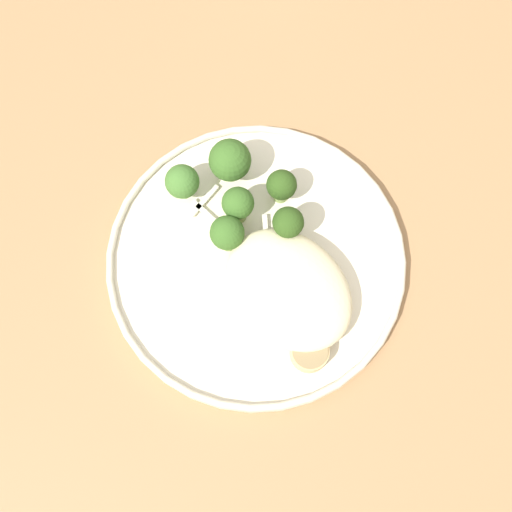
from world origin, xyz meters
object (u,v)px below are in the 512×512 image
object	(u,v)px
seared_scallop_large_seared	(309,352)
seared_scallop_tilted_round	(332,302)
broccoli_floret_near_rim	(281,186)
dinner_plate	(256,260)
broccoli_floret_small_sprig	(230,161)
broccoli_floret_rear_charred	(227,234)
broccoli_floret_split_head	(288,224)
seared_scallop_right_edge	(292,293)
broccoli_floret_center_pile	(182,182)
seared_scallop_rear_pale	(318,266)
seared_scallop_front_small	(256,276)
broccoli_floret_tall_stalk	(238,204)

from	to	relation	value
seared_scallop_large_seared	seared_scallop_tilted_round	bearing A→B (deg)	111.51
seared_scallop_tilted_round	broccoli_floret_near_rim	distance (m)	0.12
dinner_plate	broccoli_floret_small_sprig	bearing A→B (deg)	152.62
broccoli_floret_rear_charred	broccoli_floret_split_head	world-z (taller)	broccoli_floret_split_head
seared_scallop_tilted_round	broccoli_floret_split_head	xyz separation A→B (m)	(-0.08, 0.02, 0.02)
seared_scallop_right_edge	broccoli_floret_center_pile	size ratio (longest dim) A/B	0.50
seared_scallop_rear_pale	broccoli_floret_rear_charred	bearing A→B (deg)	-149.96
broccoli_floret_rear_charred	broccoli_floret_small_sprig	world-z (taller)	broccoli_floret_small_sprig
seared_scallop_tilted_round	broccoli_floret_rear_charred	xyz separation A→B (m)	(-0.11, -0.03, 0.02)
dinner_plate	broccoli_floret_near_rim	size ratio (longest dim) A/B	6.70
broccoli_floret_near_rim	broccoli_floret_small_sprig	world-z (taller)	broccoli_floret_small_sprig
seared_scallop_right_edge	broccoli_floret_near_rim	world-z (taller)	broccoli_floret_near_rim
seared_scallop_right_edge	seared_scallop_front_small	size ratio (longest dim) A/B	0.81
seared_scallop_rear_pale	broccoli_floret_small_sprig	bearing A→B (deg)	177.36
seared_scallop_right_edge	broccoli_floret_center_pile	world-z (taller)	broccoli_floret_center_pile
broccoli_floret_rear_charred	seared_scallop_front_small	bearing A→B (deg)	-6.19
seared_scallop_rear_pale	broccoli_floret_center_pile	xyz separation A→B (m)	(-0.15, -0.04, 0.02)
broccoli_floret_near_rim	seared_scallop_large_seared	bearing A→B (deg)	-34.63
broccoli_floret_near_rim	seared_scallop_front_small	bearing A→B (deg)	-58.89
broccoli_floret_small_sprig	broccoli_floret_split_head	bearing A→B (deg)	-2.96
broccoli_floret_tall_stalk	broccoli_floret_small_sprig	size ratio (longest dim) A/B	0.89
broccoli_floret_near_rim	broccoli_floret_split_head	world-z (taller)	broccoli_floret_split_head
broccoli_floret_center_pile	broccoli_floret_small_sprig	bearing A→B (deg)	69.62
broccoli_floret_rear_charred	seared_scallop_right_edge	bearing A→B (deg)	6.03
seared_scallop_right_edge	broccoli_floret_rear_charred	distance (m)	0.08
seared_scallop_rear_pale	broccoli_floret_near_rim	xyz separation A→B (m)	(-0.08, 0.03, 0.02)
seared_scallop_right_edge	broccoli_floret_center_pile	xyz separation A→B (m)	(-0.15, -0.00, 0.02)
seared_scallop_right_edge	broccoli_floret_split_head	world-z (taller)	broccoli_floret_split_head
seared_scallop_tilted_round	broccoli_floret_center_pile	size ratio (longest dim) A/B	0.72
dinner_plate	seared_scallop_front_small	world-z (taller)	seared_scallop_front_small
broccoli_floret_tall_stalk	broccoli_floret_center_pile	distance (m)	0.06
seared_scallop_large_seared	seared_scallop_right_edge	distance (m)	0.06
broccoli_floret_near_rim	broccoli_floret_tall_stalk	distance (m)	0.05
broccoli_floret_rear_charred	seared_scallop_large_seared	bearing A→B (deg)	-8.49
seared_scallop_rear_pale	broccoli_floret_small_sprig	distance (m)	0.13
dinner_plate	seared_scallop_large_seared	size ratio (longest dim) A/B	8.25
broccoli_floret_split_head	broccoli_floret_small_sprig	xyz separation A→B (m)	(-0.09, 0.00, 0.00)
seared_scallop_rear_pale	broccoli_floret_tall_stalk	distance (m)	0.10
dinner_plate	broccoli_floret_tall_stalk	distance (m)	0.06
seared_scallop_front_small	broccoli_floret_rear_charred	world-z (taller)	broccoli_floret_rear_charred
broccoli_floret_tall_stalk	broccoli_floret_split_head	xyz separation A→B (m)	(0.05, 0.02, 0.00)
seared_scallop_rear_pale	broccoli_floret_tall_stalk	xyz separation A→B (m)	(-0.09, -0.02, 0.02)
seared_scallop_front_small	broccoli_floret_near_rim	bearing A→B (deg)	121.11
dinner_plate	broccoli_floret_tall_stalk	xyz separation A→B (m)	(-0.04, 0.02, 0.03)
seared_scallop_tilted_round	broccoli_floret_near_rim	size ratio (longest dim) A/B	0.75
broccoli_floret_tall_stalk	broccoli_floret_center_pile	xyz separation A→B (m)	(-0.06, -0.02, -0.00)
seared_scallop_large_seared	seared_scallop_right_edge	bearing A→B (deg)	151.38
dinner_plate	broccoli_floret_center_pile	distance (m)	0.10
broccoli_floret_tall_stalk	seared_scallop_tilted_round	bearing A→B (deg)	0.97
seared_scallop_front_small	broccoli_floret_rear_charred	distance (m)	0.05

